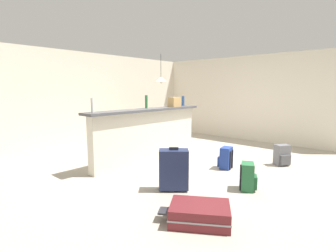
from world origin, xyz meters
name	(u,v)px	position (x,y,z in m)	size (l,w,h in m)	color
ground_plane	(188,161)	(0.00, 0.00, -0.03)	(13.00, 13.00, 0.05)	#ADA393
wall_back	(104,99)	(0.00, 3.05, 1.25)	(6.60, 0.10, 2.50)	silver
wall_right	(241,98)	(3.05, 0.30, 1.25)	(0.10, 6.00, 2.50)	silver
partition_half_wall	(148,136)	(-0.62, 0.59, 0.54)	(2.80, 0.20, 1.07)	silver
bar_countertop	(148,110)	(-0.62, 0.59, 1.10)	(2.96, 0.40, 0.05)	#4C4C51
bottle_white	(92,105)	(-1.91, 0.65, 1.25)	(0.06, 0.06, 0.25)	silver
bottle_green	(146,102)	(-0.59, 0.66, 1.26)	(0.06, 0.06, 0.28)	#2D6B38
bottle_blue	(183,101)	(0.62, 0.64, 1.24)	(0.07, 0.07, 0.24)	#284C89
grocery_bag	(174,102)	(0.20, 0.55, 1.23)	(0.26, 0.18, 0.22)	tan
dining_table	(161,119)	(1.14, 1.87, 0.65)	(1.10, 0.80, 0.74)	#4C331E
dining_chair_near_partition	(173,125)	(1.10, 1.37, 0.52)	(0.41, 0.41, 0.93)	#4C331E
pendant_lamp	(161,79)	(1.07, 1.81, 1.80)	(0.34, 0.34, 0.81)	black
suitcase_flat_maroon	(199,214)	(-2.09, -1.79, 0.11)	(0.79, 0.88, 0.22)	maroon
backpack_green	(248,177)	(-0.77, -1.75, 0.20)	(0.33, 0.32, 0.42)	#286B3D
suitcase_upright_navy	(174,169)	(-1.54, -0.92, 0.33)	(0.47, 0.49, 0.67)	#1E284C
backpack_grey	(282,155)	(0.93, -1.68, 0.20)	(0.34, 0.33, 0.42)	slate
backpack_blue	(226,158)	(-0.02, -0.94, 0.20)	(0.31, 0.29, 0.42)	#233D93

